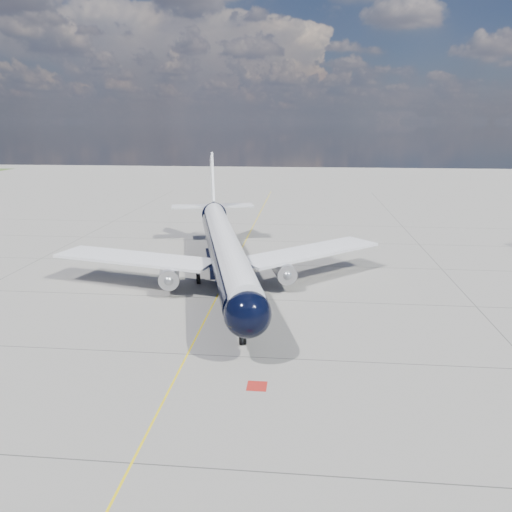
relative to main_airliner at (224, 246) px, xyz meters
name	(u,v)px	position (x,y,z in m)	size (l,w,h in m)	color
ground	(238,255)	(-0.03, 13.53, -4.80)	(320.00, 320.00, 0.00)	gray
taxiway_centerline	(234,264)	(-0.03, 8.53, -4.80)	(0.16, 160.00, 0.01)	yellow
red_marking	(257,386)	(6.77, -26.47, -4.80)	(1.60, 1.60, 0.01)	maroon
main_airliner	(224,246)	(0.00, 0.00, 0.00)	(42.72, 52.84, 15.47)	black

